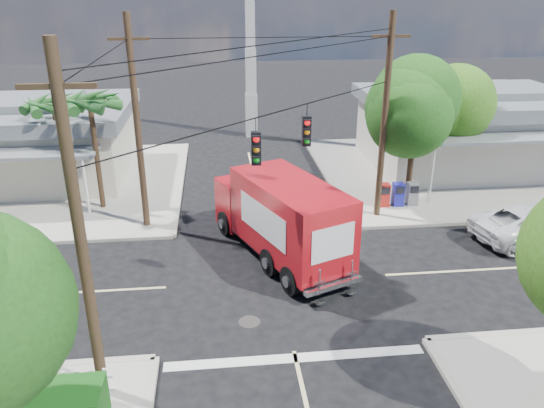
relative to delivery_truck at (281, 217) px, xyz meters
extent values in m
plane|color=black|center=(-0.34, -1.92, -1.67)|extent=(120.00, 120.00, 0.00)
cube|color=#ABA59A|center=(10.66, 9.08, -1.60)|extent=(14.00, 14.00, 0.14)
cube|color=#ACA798|center=(3.66, 9.08, -1.60)|extent=(0.25, 14.00, 0.14)
cube|color=#ACA798|center=(10.66, 2.08, -1.60)|extent=(14.00, 0.25, 0.14)
cube|color=#ABA59A|center=(-11.34, 9.08, -1.60)|extent=(14.00, 14.00, 0.14)
cube|color=#ACA798|center=(-4.34, 9.08, -1.60)|extent=(0.25, 14.00, 0.14)
cube|color=#ACA798|center=(-11.34, 2.08, -1.60)|extent=(14.00, 0.25, 0.14)
cube|color=beige|center=(-0.34, 8.08, -1.66)|extent=(0.12, 12.00, 0.01)
cube|color=beige|center=(9.66, -1.92, -1.66)|extent=(12.00, 0.12, 0.01)
cube|color=silver|center=(-0.34, -6.22, -1.66)|extent=(7.50, 0.40, 0.01)
cube|color=silver|center=(12.16, 10.08, 0.17)|extent=(11.00, 8.00, 3.40)
cube|color=slate|center=(12.16, 10.08, 2.22)|extent=(11.80, 8.80, 0.70)
cube|color=slate|center=(12.16, 10.08, 2.72)|extent=(6.05, 4.40, 0.50)
cube|color=slate|center=(12.16, 5.18, 1.37)|extent=(9.90, 1.80, 0.15)
cylinder|color=silver|center=(7.76, 4.38, -0.08)|extent=(0.12, 0.12, 2.90)
cube|color=beige|center=(-12.34, 10.58, 0.07)|extent=(10.00, 8.00, 3.20)
cube|color=slate|center=(-12.34, 10.58, 2.02)|extent=(10.80, 8.80, 0.70)
cube|color=slate|center=(-12.34, 10.58, 2.52)|extent=(5.50, 4.40, 0.50)
cylinder|color=silver|center=(-8.34, 4.88, -0.18)|extent=(0.12, 0.12, 2.70)
cube|color=silver|center=(0.16, 18.08, -0.17)|extent=(0.80, 0.80, 3.00)
cube|color=silver|center=(0.16, 18.08, 2.83)|extent=(0.70, 0.70, 3.00)
cube|color=silver|center=(0.16, 18.08, 5.83)|extent=(0.60, 0.60, 3.00)
cylinder|color=#422D1C|center=(6.86, 4.88, 0.52)|extent=(0.28, 0.28, 4.10)
sphere|color=#1F4716|center=(6.86, 4.88, 3.08)|extent=(4.10, 4.10, 4.10)
sphere|color=#1F4716|center=(6.46, 5.08, 3.34)|extent=(3.33, 3.33, 3.33)
sphere|color=#1F4716|center=(7.21, 4.58, 2.95)|extent=(3.58, 3.58, 3.58)
cylinder|color=#422D1C|center=(9.46, 7.08, 0.26)|extent=(0.28, 0.28, 3.58)
sphere|color=#315E13|center=(9.46, 7.08, 2.50)|extent=(3.58, 3.58, 3.58)
sphere|color=#315E13|center=(9.06, 7.28, 2.73)|extent=(2.91, 2.91, 2.91)
sphere|color=#315E13|center=(9.81, 6.78, 2.39)|extent=(3.14, 3.14, 3.14)
cylinder|color=#422D1C|center=(-7.84, 5.58, 0.97)|extent=(0.24, 0.24, 5.00)
cone|color=#245A22|center=(-6.94, 5.58, 3.57)|extent=(0.50, 2.06, 0.98)
cone|color=#245A22|center=(-7.28, 6.28, 3.57)|extent=(1.92, 1.68, 0.98)
cone|color=#245A22|center=(-8.04, 6.45, 3.57)|extent=(2.12, 0.95, 0.98)
cone|color=#245A22|center=(-8.65, 5.97, 3.57)|extent=(1.34, 2.07, 0.98)
cone|color=#245A22|center=(-8.65, 5.19, 3.57)|extent=(1.34, 2.07, 0.98)
cone|color=#245A22|center=(-8.04, 4.70, 3.57)|extent=(2.12, 0.95, 0.98)
cone|color=#245A22|center=(-7.28, 4.87, 3.57)|extent=(1.92, 1.68, 0.98)
cylinder|color=#422D1C|center=(-9.84, 7.08, 0.77)|extent=(0.24, 0.24, 4.60)
cone|color=#245A22|center=(-8.94, 7.08, 3.17)|extent=(0.50, 2.06, 0.98)
cone|color=#245A22|center=(-9.28, 7.78, 3.17)|extent=(1.92, 1.68, 0.98)
cone|color=#245A22|center=(-10.04, 7.95, 3.17)|extent=(2.12, 0.95, 0.98)
cone|color=#245A22|center=(-10.65, 7.47, 3.17)|extent=(1.34, 2.07, 0.98)
cone|color=#245A22|center=(-10.65, 6.69, 3.17)|extent=(1.34, 2.07, 0.98)
cone|color=#245A22|center=(-10.04, 6.20, 3.17)|extent=(2.12, 0.95, 0.98)
cone|color=#245A22|center=(-9.28, 6.37, 3.17)|extent=(1.92, 1.68, 0.98)
cylinder|color=#473321|center=(-5.54, -7.12, 2.83)|extent=(0.28, 0.28, 9.00)
cube|color=#473321|center=(-5.54, -7.12, 6.33)|extent=(1.60, 0.12, 0.12)
cylinder|color=#473321|center=(4.86, 3.28, 2.83)|extent=(0.28, 0.28, 9.00)
cube|color=#473321|center=(4.86, 3.28, 6.33)|extent=(1.60, 0.12, 0.12)
cylinder|color=#473321|center=(-5.54, 3.28, 2.83)|extent=(0.28, 0.28, 9.00)
cube|color=#473321|center=(-5.54, 3.28, 6.33)|extent=(1.60, 0.12, 0.12)
cylinder|color=black|center=(-0.34, -1.92, 4.53)|extent=(10.43, 10.43, 0.04)
cube|color=black|center=(-1.14, -2.72, 3.58)|extent=(0.30, 0.24, 1.05)
sphere|color=red|center=(-1.14, -2.86, 3.91)|extent=(0.20, 0.20, 0.20)
cube|color=black|center=(0.76, -0.82, 3.58)|extent=(0.30, 0.24, 1.05)
sphere|color=red|center=(0.76, -0.96, 3.91)|extent=(0.20, 0.20, 0.20)
cube|color=silver|center=(-5.34, -7.52, -1.03)|extent=(0.09, 0.06, 1.00)
cube|color=red|center=(5.46, 4.28, -0.98)|extent=(0.50, 0.50, 1.10)
cube|color=#1A1CA0|center=(6.16, 4.28, -0.98)|extent=(0.50, 0.50, 1.10)
cube|color=slate|center=(6.86, 4.28, -0.98)|extent=(0.50, 0.50, 1.10)
cube|color=black|center=(-0.06, 0.14, -1.15)|extent=(4.83, 7.58, 0.23)
cube|color=red|center=(-1.17, 2.77, -0.40)|extent=(2.69, 2.34, 2.06)
cube|color=black|center=(-1.43, 3.38, -0.03)|extent=(1.91, 0.98, 0.89)
cube|color=silver|center=(-1.50, 3.55, -1.06)|extent=(2.03, 0.94, 0.33)
cube|color=red|center=(0.27, -0.64, 0.26)|extent=(4.28, 5.92, 2.72)
cube|color=white|center=(1.37, -0.18, 0.40)|extent=(1.33, 3.12, 1.22)
cube|color=white|center=(-0.83, -1.10, 0.40)|extent=(1.33, 3.12, 1.22)
cube|color=white|center=(1.34, -3.16, 0.40)|extent=(1.56, 0.67, 1.22)
cube|color=silver|center=(1.38, -3.28, -1.15)|extent=(2.17, 1.09, 0.17)
cube|color=silver|center=(0.82, -3.64, -0.78)|extent=(0.41, 0.22, 0.94)
cube|color=silver|center=(2.03, -3.13, -0.78)|extent=(0.41, 0.22, 0.94)
cylinder|color=black|center=(-2.11, 2.22, -1.15)|extent=(0.68, 1.07, 1.03)
cylinder|color=black|center=(-0.12, 3.06, -1.15)|extent=(0.68, 1.07, 1.03)
cylinder|color=black|center=(0.01, -2.79, -1.15)|extent=(0.68, 1.07, 1.03)
cylinder|color=black|center=(1.99, -1.95, -1.15)|extent=(0.68, 1.07, 1.03)
imported|color=silver|center=(10.63, 0.32, -0.94)|extent=(5.58, 3.37, 1.45)
camera|label=1|loc=(-2.34, -18.44, 8.24)|focal=35.00mm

